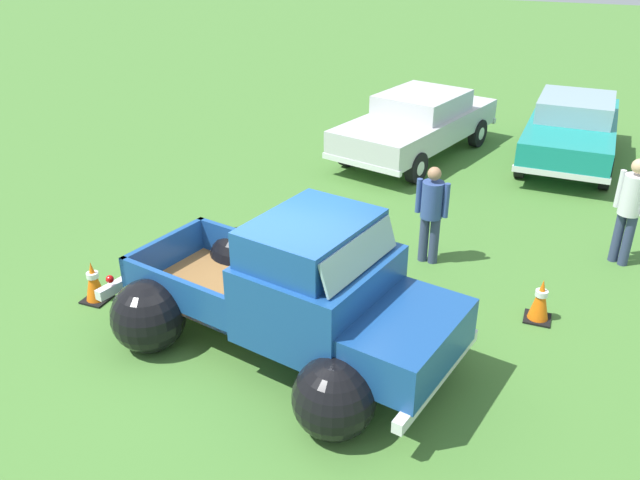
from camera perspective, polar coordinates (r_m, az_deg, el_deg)
name	(u,v)px	position (r m, az deg, el deg)	size (l,w,h in m)	color
ground_plane	(278,343)	(8.57, -3.74, -9.08)	(80.00, 80.00, 0.00)	#477A33
vintage_pickup_truck	(301,303)	(7.96, -1.66, -5.59)	(4.92, 3.51, 1.96)	black
show_car_0	(418,122)	(15.12, 8.60, 10.23)	(3.07, 4.99, 1.43)	black
show_car_1	(572,127)	(15.63, 21.32, 9.25)	(2.02, 4.57, 1.43)	black
spectator_0	(630,205)	(11.08, 25.66, 2.79)	(0.49, 0.47, 1.75)	navy
spectator_1	(431,209)	(10.21, 9.79, 2.67)	(0.54, 0.37, 1.61)	navy
lane_cone_0	(540,300)	(9.35, 18.84, -5.03)	(0.36, 0.36, 0.63)	black
lane_cone_1	(94,282)	(9.83, -19.31, -3.49)	(0.36, 0.36, 0.63)	black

